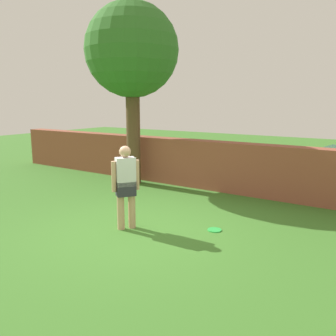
{
  "coord_description": "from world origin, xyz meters",
  "views": [
    {
      "loc": [
        4.12,
        -4.95,
        2.44
      ],
      "look_at": [
        -0.09,
        1.34,
        1.0
      ],
      "focal_mm": 37.62,
      "sensor_mm": 36.0,
      "label": 1
    }
  ],
  "objects": [
    {
      "name": "frisbee_green",
      "position": [
        1.3,
        0.87,
        0.01
      ],
      "size": [
        0.27,
        0.27,
        0.02
      ],
      "primitive_type": "cylinder",
      "color": "green",
      "rests_on": "ground"
    },
    {
      "name": "ground_plane",
      "position": [
        0.0,
        0.0,
        0.0
      ],
      "size": [
        40.0,
        40.0,
        0.0
      ],
      "primitive_type": "plane",
      "color": "#3D7528"
    },
    {
      "name": "tree",
      "position": [
        -2.53,
        3.14,
        3.81
      ],
      "size": [
        2.67,
        2.67,
        5.21
      ],
      "color": "brown",
      "rests_on": "ground"
    },
    {
      "name": "brick_wall",
      "position": [
        -1.5,
        3.8,
        0.68
      ],
      "size": [
        13.19,
        0.5,
        1.35
      ],
      "primitive_type": "cube",
      "color": "brown",
      "rests_on": "ground"
    },
    {
      "name": "person",
      "position": [
        -0.18,
        0.02,
        0.9
      ],
      "size": [
        0.39,
        0.46,
        1.62
      ],
      "rotation": [
        0.0,
        0.0,
        -2.18
      ],
      "color": "tan",
      "rests_on": "ground"
    }
  ]
}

